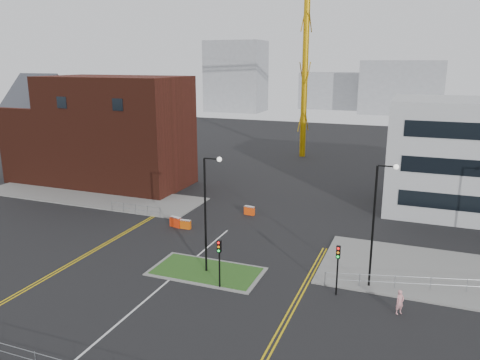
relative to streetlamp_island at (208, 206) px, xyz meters
name	(u,v)px	position (x,y,z in m)	size (l,w,h in m)	color
ground	(124,318)	(-2.22, -8.00, -5.41)	(200.00, 200.00, 0.00)	black
pavement_left	(91,195)	(-22.22, 14.00, -5.35)	(28.00, 8.00, 0.12)	slate
island_kerb	(206,271)	(-0.22, 0.00, -5.37)	(8.60, 4.60, 0.08)	slate
grass_island	(206,271)	(-0.22, 0.00, -5.35)	(8.00, 4.00, 0.12)	#204C19
brick_building	(98,132)	(-25.19, 20.00, 1.44)	(24.20, 10.07, 14.24)	#441A11
streetlamp_island	(208,206)	(0.00, 0.00, 0.00)	(1.46, 0.36, 9.18)	black
streetlamp_right_near	(377,216)	(12.00, 2.00, 0.00)	(1.46, 0.36, 9.18)	black
traffic_light_island	(219,255)	(1.78, -2.02, -2.85)	(0.28, 0.33, 3.65)	black
traffic_light_right	(338,261)	(9.78, -0.02, -2.85)	(0.28, 0.33, 3.65)	black
railing_left	(135,208)	(-13.22, 10.00, -4.67)	(6.05, 0.05, 1.10)	gray
railing_right	(467,283)	(18.28, 3.50, -4.63)	(19.05, 5.05, 1.10)	gray
centre_line	(142,304)	(-2.22, -6.00, -5.41)	(0.15, 30.00, 0.01)	silver
yellow_left_a	(105,243)	(-11.22, 2.00, -5.41)	(0.12, 24.00, 0.01)	gold
yellow_left_b	(107,244)	(-10.92, 2.00, -5.41)	(0.12, 24.00, 0.01)	gold
yellow_right_a	(294,301)	(7.28, -2.00, -5.41)	(0.12, 20.00, 0.01)	gold
yellow_right_b	(298,302)	(7.58, -2.00, -5.41)	(0.12, 20.00, 0.01)	gold
skyline_a	(236,76)	(-42.22, 112.00, 5.59)	(18.00, 12.00, 22.00)	gray
skyline_b	(401,87)	(7.78, 122.00, 2.59)	(24.00, 12.00, 16.00)	gray
skyline_d	(346,91)	(-10.22, 132.00, 0.59)	(30.00, 12.00, 12.00)	gray
pedestrian	(400,302)	(14.02, -1.08, -4.59)	(0.60, 0.39, 1.64)	pink
barrier_left	(175,221)	(-7.37, 8.11, -4.86)	(1.28, 0.69, 1.03)	red
barrier_mid	(185,224)	(-6.22, 8.00, -4.93)	(1.07, 0.37, 0.90)	#DC550C
barrier_right	(249,210)	(-1.87, 14.22, -4.90)	(1.17, 0.55, 0.95)	#FF4A0E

